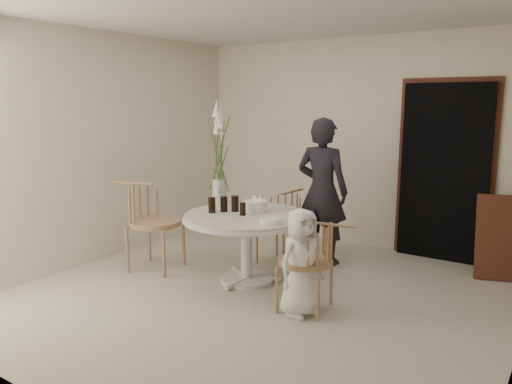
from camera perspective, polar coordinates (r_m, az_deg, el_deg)
The scene contains 18 objects.
ground at distance 5.03m, azimuth 0.62°, elevation -11.72°, with size 4.50×4.50×0.00m, color beige.
room_shell at distance 4.67m, azimuth 0.65°, elevation 7.03°, with size 4.50×4.50×4.50m.
doorway at distance 6.31m, azimuth 20.69°, elevation 2.03°, with size 1.00×0.10×2.10m, color black.
door_trim at distance 6.34m, azimuth 20.81°, elevation 2.61°, with size 1.12×0.03×2.22m, color #5D2A20.
table at distance 5.22m, azimuth -1.08°, elevation -3.77°, with size 1.33×1.33×0.73m.
picture_frame at distance 5.96m, azimuth 27.07°, elevation -4.73°, with size 0.69×0.05×0.92m, color #5D2A20.
chair_far at distance 5.94m, azimuth 3.47°, elevation -2.76°, with size 0.50×0.54×0.84m.
chair_right at distance 4.53m, azimuth 7.07°, elevation -6.98°, with size 0.55×0.51×0.84m.
chair_left at distance 5.79m, azimuth -12.67°, elevation -2.31°, with size 0.68×0.64×1.00m.
girl at distance 5.86m, azimuth 7.57°, elevation 0.09°, with size 0.62×0.41×1.71m, color black.
boy at distance 4.47m, azimuth 5.17°, elevation -8.01°, with size 0.48×0.31×0.97m, color white.
birthday_cake at distance 5.30m, azimuth -0.10°, elevation -1.63°, with size 0.25×0.25×0.17m.
cola_tumbler_a at distance 5.27m, azimuth -5.07°, elevation -1.49°, with size 0.08×0.08×0.17m, color black.
cola_tumbler_b at distance 5.13m, azimuth -1.52°, elevation -1.94°, with size 0.06×0.06×0.14m, color black.
cola_tumbler_c at distance 5.31m, azimuth -3.68°, elevation -1.38°, with size 0.08×0.08×0.16m, color black.
cola_tumbler_d at distance 5.32m, azimuth -2.41°, elevation -1.32°, with size 0.08×0.08×0.17m, color black.
plate_stack at distance 4.79m, azimuth 1.67°, elevation -3.36°, with size 0.21×0.21×0.05m, color white.
flower_vase at distance 5.57m, azimuth -4.24°, elevation 3.77°, with size 0.16×0.16×1.18m.
Camera 1 is at (2.55, -3.90, 1.89)m, focal length 35.00 mm.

